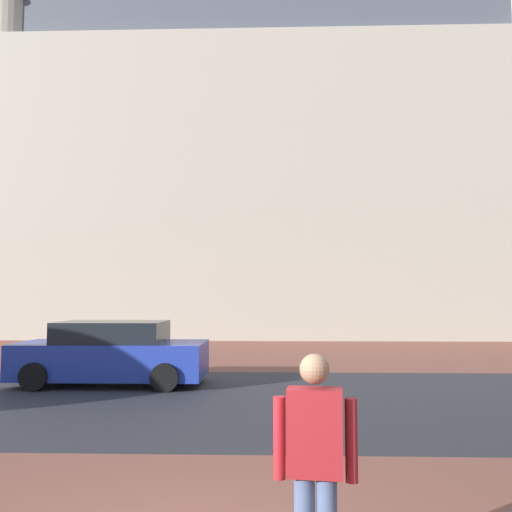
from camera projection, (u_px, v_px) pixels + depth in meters
The scene contains 5 objects.
ground_plane at pixel (243, 380), 13.88m from camera, with size 120.00×120.00×0.00m, color brown.
street_asphalt_strip at pixel (235, 399), 11.30m from camera, with size 120.00×7.92×0.00m, color #2D2D33.
landmark_building at pixel (269, 179), 33.90m from camera, with size 30.10×15.82×31.78m.
person_skater at pixel (315, 461), 3.93m from camera, with size 0.61×0.33×1.73m.
car_blue at pixel (112, 354), 13.19m from camera, with size 4.52×2.12×1.52m.
Camera 1 is at (0.81, -4.06, 2.16)m, focal length 38.12 mm.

